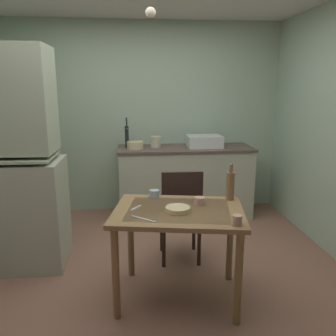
{
  "coord_description": "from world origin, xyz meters",
  "views": [
    {
      "loc": [
        -0.09,
        -2.89,
        1.68
      ],
      "look_at": [
        0.21,
        0.19,
        0.96
      ],
      "focal_mm": 37.09,
      "sensor_mm": 36.0,
      "label": 1
    }
  ],
  "objects_px": {
    "hand_pump": "(127,135)",
    "chair_far_side": "(181,213)",
    "mixing_bowl_counter": "(135,145)",
    "hutch_cabinet": "(1,168)",
    "serving_bowl_wide": "(178,209)",
    "dining_table": "(178,223)",
    "mug_dark": "(154,194)",
    "glass_bottle": "(230,185)",
    "sink_basin": "(204,141)"
  },
  "relations": [
    {
      "from": "hand_pump",
      "to": "chair_far_side",
      "type": "height_order",
      "value": "hand_pump"
    },
    {
      "from": "mixing_bowl_counter",
      "to": "hutch_cabinet",
      "type": "bearing_deg",
      "value": -137.69
    },
    {
      "from": "serving_bowl_wide",
      "to": "mixing_bowl_counter",
      "type": "bearing_deg",
      "value": 99.46
    },
    {
      "from": "hand_pump",
      "to": "dining_table",
      "type": "relative_size",
      "value": 0.35
    },
    {
      "from": "mixing_bowl_counter",
      "to": "mug_dark",
      "type": "height_order",
      "value": "mixing_bowl_counter"
    },
    {
      "from": "dining_table",
      "to": "glass_bottle",
      "type": "distance_m",
      "value": 0.56
    },
    {
      "from": "hutch_cabinet",
      "to": "sink_basin",
      "type": "bearing_deg",
      "value": 28.8
    },
    {
      "from": "serving_bowl_wide",
      "to": "glass_bottle",
      "type": "height_order",
      "value": "glass_bottle"
    },
    {
      "from": "chair_far_side",
      "to": "serving_bowl_wide",
      "type": "xyz_separation_m",
      "value": [
        -0.11,
        -0.63,
        0.28
      ]
    },
    {
      "from": "hutch_cabinet",
      "to": "glass_bottle",
      "type": "distance_m",
      "value": 2.08
    },
    {
      "from": "mug_dark",
      "to": "hutch_cabinet",
      "type": "bearing_deg",
      "value": 164.79
    },
    {
      "from": "hutch_cabinet",
      "to": "sink_basin",
      "type": "xyz_separation_m",
      "value": [
        2.14,
        1.17,
        0.04
      ]
    },
    {
      "from": "hand_pump",
      "to": "mixing_bowl_counter",
      "type": "distance_m",
      "value": 0.19
    },
    {
      "from": "chair_far_side",
      "to": "glass_bottle",
      "type": "height_order",
      "value": "glass_bottle"
    },
    {
      "from": "hutch_cabinet",
      "to": "mug_dark",
      "type": "relative_size",
      "value": 24.16
    },
    {
      "from": "hutch_cabinet",
      "to": "mixing_bowl_counter",
      "type": "distance_m",
      "value": 1.67
    },
    {
      "from": "hand_pump",
      "to": "glass_bottle",
      "type": "distance_m",
      "value": 1.95
    },
    {
      "from": "dining_table",
      "to": "mixing_bowl_counter",
      "type": "bearing_deg",
      "value": 99.96
    },
    {
      "from": "mixing_bowl_counter",
      "to": "serving_bowl_wide",
      "type": "distance_m",
      "value": 1.91
    },
    {
      "from": "sink_basin",
      "to": "chair_far_side",
      "type": "distance_m",
      "value": 1.47
    },
    {
      "from": "hand_pump",
      "to": "glass_bottle",
      "type": "xyz_separation_m",
      "value": [
        0.89,
        -1.72,
        -0.21
      ]
    },
    {
      "from": "mixing_bowl_counter",
      "to": "glass_bottle",
      "type": "relative_size",
      "value": 0.68
    },
    {
      "from": "dining_table",
      "to": "chair_far_side",
      "type": "height_order",
      "value": "chair_far_side"
    },
    {
      "from": "mixing_bowl_counter",
      "to": "serving_bowl_wide",
      "type": "bearing_deg",
      "value": -80.54
    },
    {
      "from": "dining_table",
      "to": "mug_dark",
      "type": "height_order",
      "value": "mug_dark"
    },
    {
      "from": "hand_pump",
      "to": "mixing_bowl_counter",
      "type": "height_order",
      "value": "hand_pump"
    },
    {
      "from": "dining_table",
      "to": "glass_bottle",
      "type": "relative_size",
      "value": 3.64
    },
    {
      "from": "sink_basin",
      "to": "glass_bottle",
      "type": "bearing_deg",
      "value": -93.93
    },
    {
      "from": "hand_pump",
      "to": "mixing_bowl_counter",
      "type": "xyz_separation_m",
      "value": [
        0.1,
        -0.1,
        -0.12
      ]
    },
    {
      "from": "mug_dark",
      "to": "glass_bottle",
      "type": "bearing_deg",
      "value": -11.34
    },
    {
      "from": "hutch_cabinet",
      "to": "mixing_bowl_counter",
      "type": "bearing_deg",
      "value": 42.31
    },
    {
      "from": "mixing_bowl_counter",
      "to": "chair_far_side",
      "type": "bearing_deg",
      "value": -71.33
    },
    {
      "from": "hutch_cabinet",
      "to": "chair_far_side",
      "type": "xyz_separation_m",
      "value": [
        1.66,
        -0.12,
        -0.46
      ]
    },
    {
      "from": "hand_pump",
      "to": "mug_dark",
      "type": "bearing_deg",
      "value": -80.85
    },
    {
      "from": "mixing_bowl_counter",
      "to": "mug_dark",
      "type": "distance_m",
      "value": 1.52
    },
    {
      "from": "hand_pump",
      "to": "chair_far_side",
      "type": "distance_m",
      "value": 1.55
    },
    {
      "from": "hutch_cabinet",
      "to": "mixing_bowl_counter",
      "type": "height_order",
      "value": "hutch_cabinet"
    },
    {
      "from": "hutch_cabinet",
      "to": "serving_bowl_wide",
      "type": "bearing_deg",
      "value": -25.77
    },
    {
      "from": "mug_dark",
      "to": "glass_bottle",
      "type": "height_order",
      "value": "glass_bottle"
    },
    {
      "from": "hutch_cabinet",
      "to": "mug_dark",
      "type": "distance_m",
      "value": 1.45
    },
    {
      "from": "hand_pump",
      "to": "dining_table",
      "type": "distance_m",
      "value": 2.03
    },
    {
      "from": "dining_table",
      "to": "serving_bowl_wide",
      "type": "distance_m",
      "value": 0.13
    },
    {
      "from": "dining_table",
      "to": "mug_dark",
      "type": "xyz_separation_m",
      "value": [
        -0.17,
        0.33,
        0.14
      ]
    },
    {
      "from": "sink_basin",
      "to": "dining_table",
      "type": "relative_size",
      "value": 0.39
    },
    {
      "from": "dining_table",
      "to": "sink_basin",
      "type": "bearing_deg",
      "value": 72.93
    },
    {
      "from": "hutch_cabinet",
      "to": "dining_table",
      "type": "bearing_deg",
      "value": -24.56
    },
    {
      "from": "hutch_cabinet",
      "to": "mug_dark",
      "type": "height_order",
      "value": "hutch_cabinet"
    },
    {
      "from": "hand_pump",
      "to": "mug_dark",
      "type": "height_order",
      "value": "hand_pump"
    },
    {
      "from": "chair_far_side",
      "to": "hand_pump",
      "type": "bearing_deg",
      "value": 111.37
    },
    {
      "from": "hutch_cabinet",
      "to": "serving_bowl_wide",
      "type": "height_order",
      "value": "hutch_cabinet"
    }
  ]
}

